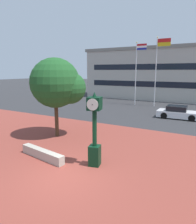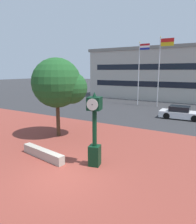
{
  "view_description": "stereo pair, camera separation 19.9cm",
  "coord_description": "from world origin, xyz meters",
  "views": [
    {
      "loc": [
        5.71,
        -6.95,
        4.79
      ],
      "look_at": [
        0.75,
        1.81,
        2.8
      ],
      "focal_mm": 33.51,
      "sensor_mm": 36.0,
      "label": 1
    },
    {
      "loc": [
        5.88,
        -6.85,
        4.79
      ],
      "look_at": [
        0.75,
        1.81,
        2.8
      ],
      "focal_mm": 33.51,
      "sensor_mm": 36.0,
      "label": 2
    }
  ],
  "objects": [
    {
      "name": "flagpole_secondary",
      "position": [
        -1.34,
        21.48,
        5.42
      ],
      "size": [
        1.76,
        0.14,
        9.12
      ],
      "color": "silver",
      "rests_on": "ground"
    },
    {
      "name": "plaza_brick_paving",
      "position": [
        0.0,
        2.8,
        0.0
      ],
      "size": [
        44.0,
        13.61,
        0.01
      ],
      "primitive_type": "cube",
      "color": "brown",
      "rests_on": "ground"
    },
    {
      "name": "street_clock",
      "position": [
        0.61,
        1.71,
        1.85
      ],
      "size": [
        0.77,
        0.81,
        3.8
      ],
      "rotation": [
        0.0,
        0.0,
        0.23
      ],
      "color": "black",
      "rests_on": "ground"
    },
    {
      "name": "ground_plane",
      "position": [
        0.0,
        0.0,
        0.0
      ],
      "size": [
        200.0,
        200.0,
        0.0
      ],
      "primitive_type": "plane",
      "color": "#2D2D30"
    },
    {
      "name": "plaza_tree",
      "position": [
        -4.16,
        4.73,
        3.85
      ],
      "size": [
        3.83,
        3.57,
        5.72
      ],
      "color": "#42301E",
      "rests_on": "ground"
    },
    {
      "name": "car_street_mid",
      "position": [
        2.55,
        15.3,
        0.57
      ],
      "size": [
        4.23,
        2.04,
        1.28
      ],
      "rotation": [
        0.0,
        0.0,
        4.75
      ],
      "color": "silver",
      "rests_on": "ground"
    },
    {
      "name": "flagpole_primary",
      "position": [
        -4.19,
        21.48,
        4.96
      ],
      "size": [
        1.46,
        0.14,
        8.65
      ],
      "color": "silver",
      "rests_on": "ground"
    },
    {
      "name": "planter_wall",
      "position": [
        -2.36,
        1.03,
        0.25
      ],
      "size": [
        3.22,
        0.87,
        0.5
      ],
      "primitive_type": "cube",
      "rotation": [
        0.0,
        0.0,
        -0.15
      ],
      "color": "#ADA393",
      "rests_on": "ground"
    },
    {
      "name": "civic_building",
      "position": [
        -0.15,
        32.45,
        4.31
      ],
      "size": [
        30.9,
        12.98,
        8.61
      ],
      "color": "#B2ADA3",
      "rests_on": "ground"
    }
  ]
}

